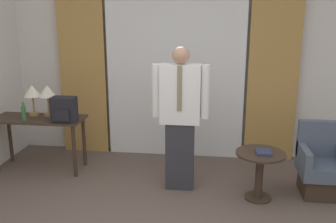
{
  "coord_description": "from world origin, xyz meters",
  "views": [
    {
      "loc": [
        0.56,
        -2.66,
        2.11
      ],
      "look_at": [
        0.05,
        1.42,
        1.01
      ],
      "focal_mm": 40.0,
      "sensor_mm": 36.0,
      "label": 1
    }
  ],
  "objects": [
    {
      "name": "wall_back",
      "position": [
        0.0,
        2.8,
        1.35
      ],
      "size": [
        10.0,
        0.06,
        2.7
      ],
      "color": "silver",
      "rests_on": "ground_plane"
    },
    {
      "name": "bottle_near_edge",
      "position": [
        -1.87,
        1.74,
        0.84
      ],
      "size": [
        0.06,
        0.06,
        0.25
      ],
      "color": "#336638",
      "rests_on": "desk"
    },
    {
      "name": "curtain_drape_right",
      "position": [
        1.38,
        2.67,
        1.29
      ],
      "size": [
        0.69,
        0.06,
        2.58
      ],
      "color": "#B28442",
      "rests_on": "ground_plane"
    },
    {
      "name": "armchair",
      "position": [
        1.86,
        1.63,
        0.32
      ],
      "size": [
        0.52,
        0.53,
        0.85
      ],
      "color": "#38281E",
      "rests_on": "ground_plane"
    },
    {
      "name": "book",
      "position": [
        1.14,
        1.38,
        0.58
      ],
      "size": [
        0.17,
        0.2,
        0.03
      ],
      "color": "#2D334C",
      "rests_on": "side_table"
    },
    {
      "name": "table_lamp_right",
      "position": [
        -1.66,
        2.02,
        1.05
      ],
      "size": [
        0.23,
        0.23,
        0.42
      ],
      "color": "#9E7F47",
      "rests_on": "desk"
    },
    {
      "name": "table_lamp_left",
      "position": [
        -1.87,
        2.02,
        1.05
      ],
      "size": [
        0.23,
        0.23,
        0.42
      ],
      "color": "#9E7F47",
      "rests_on": "desk"
    },
    {
      "name": "curtain_drape_left",
      "position": [
        -1.38,
        2.67,
        1.29
      ],
      "size": [
        0.69,
        0.06,
        2.58
      ],
      "color": "#B28442",
      "rests_on": "ground_plane"
    },
    {
      "name": "side_table",
      "position": [
        1.11,
        1.4,
        0.39
      ],
      "size": [
        0.56,
        0.56,
        0.57
      ],
      "color": "#38281E",
      "rests_on": "ground_plane"
    },
    {
      "name": "desk",
      "position": [
        -1.76,
        1.91,
        0.61
      ],
      "size": [
        1.22,
        0.5,
        0.73
      ],
      "color": "#38281E",
      "rests_on": "ground_plane"
    },
    {
      "name": "curtain_sheer_center",
      "position": [
        0.0,
        2.67,
        1.29
      ],
      "size": [
        1.99,
        0.06,
        2.58
      ],
      "color": "white",
      "rests_on": "ground_plane"
    },
    {
      "name": "backpack",
      "position": [
        -1.34,
        1.78,
        0.89
      ],
      "size": [
        0.31,
        0.22,
        0.32
      ],
      "color": "black",
      "rests_on": "desk"
    },
    {
      "name": "person",
      "position": [
        0.18,
        1.57,
        0.94
      ],
      "size": [
        0.67,
        0.22,
        1.73
      ],
      "color": "#2D2D33",
      "rests_on": "ground_plane"
    }
  ]
}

